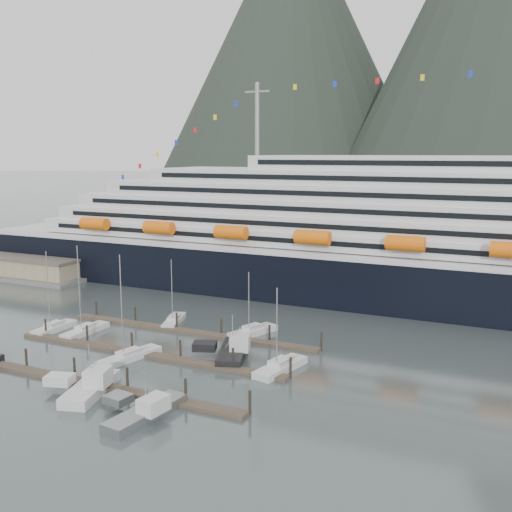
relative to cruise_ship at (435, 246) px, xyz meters
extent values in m
plane|color=#495556|center=(-30.03, -54.94, -12.04)|extent=(1600.00, 1600.00, 0.00)
cone|color=black|center=(-250.03, 545.06, 132.96)|extent=(340.00, 340.00, 340.00)
cube|color=black|center=(-5.03, 0.06, -8.04)|extent=(210.00, 28.00, 12.00)
cube|color=silver|center=(-5.03, 0.06, -1.54)|extent=(205.80, 27.44, 1.50)
cube|color=silver|center=(-0.03, 0.06, 1.06)|extent=(185.00, 26.00, 3.20)
cube|color=black|center=(-0.03, -12.99, 1.22)|extent=(175.75, 0.20, 1.00)
cube|color=silver|center=(1.97, 0.06, 4.26)|extent=(180.00, 25.00, 3.20)
cube|color=black|center=(1.97, -12.49, 4.42)|extent=(171.00, 0.20, 1.00)
cube|color=silver|center=(3.97, 0.06, 7.46)|extent=(172.00, 24.00, 3.20)
cube|color=black|center=(3.97, -11.99, 7.62)|extent=(163.40, 0.20, 1.00)
cube|color=silver|center=(5.97, 0.06, 10.66)|extent=(160.00, 23.00, 3.20)
cube|color=black|center=(5.97, -11.49, 10.82)|extent=(152.00, 0.20, 1.00)
cube|color=silver|center=(7.97, 0.06, 13.76)|extent=(140.00, 22.00, 3.00)
cube|color=black|center=(7.97, -10.99, 13.91)|extent=(133.00, 0.20, 1.00)
cube|color=silver|center=(9.97, 0.06, 16.76)|extent=(95.00, 20.00, 3.00)
cube|color=black|center=(9.97, -9.99, 16.91)|extent=(90.25, 0.20, 1.00)
cylinder|color=gray|center=(-40.03, 0.06, 26.26)|extent=(1.00, 1.00, 16.00)
cylinder|color=orange|center=(-75.03, -14.94, 2.46)|extent=(7.00, 2.80, 2.80)
cylinder|color=orange|center=(-57.03, -14.94, 2.46)|extent=(7.00, 2.80, 2.80)
cylinder|color=orange|center=(-39.03, -14.94, 2.46)|extent=(7.00, 2.80, 2.80)
cylinder|color=orange|center=(-21.03, -14.94, 2.46)|extent=(7.00, 2.80, 2.80)
cylinder|color=orange|center=(-3.03, -14.94, 2.46)|extent=(7.00, 2.80, 2.80)
cylinder|color=orange|center=(14.97, -14.94, 2.46)|extent=(7.00, 2.80, 2.80)
cube|color=#595956|center=(-102.03, -12.94, -11.74)|extent=(46.00, 20.00, 1.20)
cube|color=tan|center=(-102.03, -12.94, -9.54)|extent=(42.00, 16.00, 5.00)
cube|color=#595147|center=(-102.03, -12.94, -6.84)|extent=(43.00, 17.00, 0.60)
cube|color=#3F3328|center=(-35.03, -64.94, -11.79)|extent=(48.00, 2.00, 0.50)
cylinder|color=black|center=(-47.03, -63.84, -10.64)|extent=(0.36, 0.36, 3.20)
cylinder|color=black|center=(-38.03, -63.84, -10.64)|extent=(0.36, 0.36, 3.20)
cylinder|color=black|center=(-29.03, -63.84, -10.64)|extent=(0.36, 0.36, 3.20)
cylinder|color=black|center=(-20.03, -63.84, -10.64)|extent=(0.36, 0.36, 3.20)
cylinder|color=black|center=(-11.03, -63.84, -10.64)|extent=(0.36, 0.36, 3.20)
cube|color=#3F3328|center=(-35.03, -51.94, -11.79)|extent=(48.00, 2.00, 0.50)
cylinder|color=black|center=(-56.03, -50.84, -10.64)|extent=(0.36, 0.36, 3.20)
cylinder|color=black|center=(-47.03, -50.84, -10.64)|extent=(0.36, 0.36, 3.20)
cylinder|color=black|center=(-38.03, -50.84, -10.64)|extent=(0.36, 0.36, 3.20)
cylinder|color=black|center=(-29.03, -50.84, -10.64)|extent=(0.36, 0.36, 3.20)
cylinder|color=black|center=(-20.03, -50.84, -10.64)|extent=(0.36, 0.36, 3.20)
cylinder|color=black|center=(-11.03, -50.84, -10.64)|extent=(0.36, 0.36, 3.20)
cube|color=#3F3328|center=(-35.03, -38.94, -11.79)|extent=(48.00, 2.00, 0.50)
cylinder|color=black|center=(-56.03, -37.84, -10.64)|extent=(0.36, 0.36, 3.20)
cylinder|color=black|center=(-47.03, -37.84, -10.64)|extent=(0.36, 0.36, 3.20)
cylinder|color=black|center=(-38.03, -37.84, -10.64)|extent=(0.36, 0.36, 3.20)
cylinder|color=black|center=(-29.03, -37.84, -10.64)|extent=(0.36, 0.36, 3.20)
cylinder|color=black|center=(-20.03, -37.84, -10.64)|extent=(0.36, 0.36, 3.20)
cylinder|color=black|center=(-11.03, -37.84, -10.64)|extent=(0.36, 0.36, 3.20)
cube|color=silver|center=(-57.03, -47.86, -11.79)|extent=(2.61, 8.94, 1.39)
cube|color=silver|center=(-57.03, -47.86, -10.90)|extent=(1.99, 3.13, 0.79)
cylinder|color=gray|center=(-57.02, -48.75, -4.44)|extent=(0.16, 0.16, 13.41)
cube|color=silver|center=(-50.98, -46.77, -11.79)|extent=(2.71, 9.94, 1.39)
cube|color=silver|center=(-50.98, -46.77, -10.90)|extent=(2.03, 3.49, 0.79)
cylinder|color=gray|center=(-50.99, -47.76, -3.82)|extent=(0.16, 0.16, 14.65)
cube|color=silver|center=(-35.88, -54.40, -11.79)|extent=(5.01, 11.27, 1.40)
cube|color=silver|center=(-35.88, -54.40, -10.89)|extent=(2.81, 4.19, 0.80)
cylinder|color=gray|center=(-36.13, -55.47, -3.44)|extent=(0.16, 0.16, 15.40)
cube|color=silver|center=(-40.51, -34.94, -11.79)|extent=(5.26, 9.54, 1.30)
cube|color=silver|center=(-40.51, -34.94, -10.97)|extent=(2.80, 3.66, 0.74)
cylinder|color=gray|center=(-40.21, -35.82, -5.60)|extent=(0.15, 0.15, 11.22)
cube|color=silver|center=(-24.43, -34.94, -11.79)|extent=(5.96, 10.01, 1.50)
cube|color=silver|center=(-24.43, -34.94, -10.81)|extent=(3.18, 3.91, 0.86)
cylinder|color=gray|center=(-24.76, -35.85, -6.00)|extent=(0.17, 0.17, 10.14)
cube|color=silver|center=(-13.33, -48.96, -11.79)|extent=(4.78, 10.54, 1.58)
cube|color=silver|center=(-13.33, -48.96, -10.74)|extent=(2.88, 3.92, 0.90)
cylinder|color=gray|center=(-13.52, -49.96, -5.32)|extent=(0.18, 0.18, 11.40)
cube|color=silver|center=(-32.51, -67.05, -11.69)|extent=(6.60, 11.82, 2.04)
cube|color=silver|center=(-36.62, -68.22, -10.40)|extent=(4.02, 3.33, 1.23)
cube|color=silver|center=(-31.43, -66.75, -9.69)|extent=(3.67, 4.03, 2.25)
cube|color=black|center=(-31.43, -66.75, -8.87)|extent=(3.41, 3.75, 0.51)
cylinder|color=gray|center=(-32.51, -67.05, -7.95)|extent=(0.16, 0.16, 5.11)
cube|color=gray|center=(-21.69, -69.94, -11.69)|extent=(4.45, 12.18, 1.70)
cube|color=gray|center=(-26.18, -69.41, -10.68)|extent=(3.18, 2.94, 1.02)
cube|color=silver|center=(-20.51, -70.08, -10.08)|extent=(2.79, 3.83, 1.87)
cube|color=black|center=(-20.51, -70.08, -9.40)|extent=(2.59, 3.57, 0.43)
cylinder|color=gray|center=(-21.69, -69.94, -8.64)|extent=(0.14, 0.14, 4.25)
cube|color=black|center=(-22.21, -46.77, -11.69)|extent=(7.41, 11.96, 2.07)
cube|color=black|center=(-26.27, -48.26, -10.38)|extent=(4.16, 3.56, 1.24)
cube|color=silver|center=(-21.14, -46.38, -9.66)|extent=(3.89, 4.20, 2.28)
cube|color=black|center=(-21.14, -46.38, -8.83)|extent=(3.62, 3.92, 0.52)
cylinder|color=gray|center=(-22.21, -46.77, -7.90)|extent=(0.17, 0.17, 5.17)
camera|label=1|loc=(18.37, -124.49, 18.96)|focal=42.00mm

